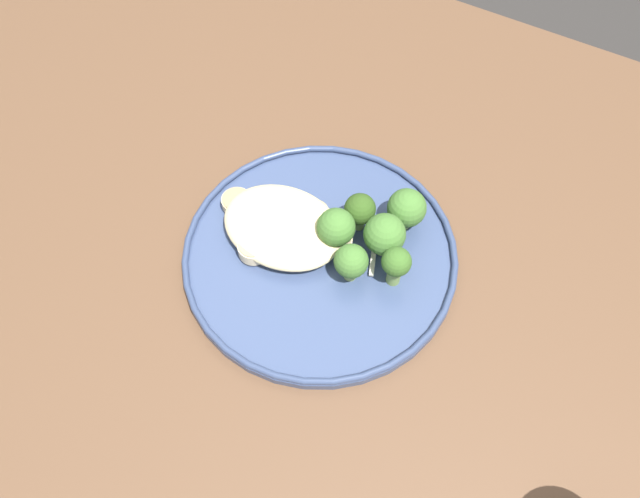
{
  "coord_description": "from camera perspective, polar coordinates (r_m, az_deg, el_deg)",
  "views": [
    {
      "loc": [
        0.12,
        -0.26,
        1.32
      ],
      "look_at": [
        -0.04,
        0.03,
        0.76
      ],
      "focal_mm": 35.15,
      "sensor_mm": 36.0,
      "label": 1
    }
  ],
  "objects": [
    {
      "name": "broccoli_floret_split_head",
      "position": [
        0.66,
        3.66,
        3.57
      ],
      "size": [
        0.03,
        0.03,
        0.05
      ],
      "color": "#7A994C",
      "rests_on": "dinner_plate"
    },
    {
      "name": "broccoli_floret_left_leaning",
      "position": [
        0.66,
        7.89,
        3.68
      ],
      "size": [
        0.04,
        0.04,
        0.05
      ],
      "color": "#7A994C",
      "rests_on": "dinner_plate"
    },
    {
      "name": "broccoli_floret_near_rim",
      "position": [
        0.64,
        1.47,
        1.97
      ],
      "size": [
        0.04,
        0.04,
        0.05
      ],
      "color": "#7A994C",
      "rests_on": "dinner_plate"
    },
    {
      "name": "seared_scallop_large_seared",
      "position": [
        0.67,
        -4.81,
        2.25
      ],
      "size": [
        0.03,
        0.03,
        0.01
      ],
      "color": "beige",
      "rests_on": "dinner_plate"
    },
    {
      "name": "dinner_plate",
      "position": [
        0.66,
        -0.0,
        -0.51
      ],
      "size": [
        0.29,
        0.29,
        0.02
      ],
      "color": "#38476B",
      "rests_on": "wooden_dining_table"
    },
    {
      "name": "seared_scallop_right_edge",
      "position": [
        0.65,
        -6.21,
        -0.13
      ],
      "size": [
        0.03,
        0.03,
        0.02
      ],
      "color": "beige",
      "rests_on": "dinner_plate"
    },
    {
      "name": "ground",
      "position": [
        1.35,
        0.84,
        -18.77
      ],
      "size": [
        6.0,
        6.0,
        0.0
      ],
      "primitive_type": "plane",
      "color": "#2D2B28"
    },
    {
      "name": "onion_sliver_curled_piece",
      "position": [
        0.68,
        6.2,
        1.72
      ],
      "size": [
        0.04,
        0.02,
        0.0
      ],
      "primitive_type": "cube",
      "rotation": [
        0.0,
        0.0,
        2.63
      ],
      "color": "silver",
      "rests_on": "dinner_plate"
    },
    {
      "name": "broccoli_floret_beside_noodles",
      "position": [
        0.62,
        3.02,
        -1.26
      ],
      "size": [
        0.04,
        0.04,
        0.05
      ],
      "color": "#89A356",
      "rests_on": "dinner_plate"
    },
    {
      "name": "broccoli_floret_front_edge",
      "position": [
        0.62,
        6.94,
        -1.35
      ],
      "size": [
        0.03,
        0.03,
        0.05
      ],
      "color": "#7A994C",
      "rests_on": "dinner_plate"
    },
    {
      "name": "seared_scallop_front_small",
      "position": [
        0.66,
        1.82,
        0.67
      ],
      "size": [
        0.03,
        0.03,
        0.01
      ],
      "color": "beige",
      "rests_on": "dinner_plate"
    },
    {
      "name": "seared_scallop_center_golden",
      "position": [
        0.69,
        -7.6,
        4.28
      ],
      "size": [
        0.03,
        0.03,
        0.01
      ],
      "color": "#E5C689",
      "rests_on": "dinner_plate"
    },
    {
      "name": "seared_scallop_half_hidden",
      "position": [
        0.68,
        -0.38,
        3.33
      ],
      "size": [
        0.03,
        0.03,
        0.01
      ],
      "color": "#DBB77A",
      "rests_on": "dinner_plate"
    },
    {
      "name": "noodle_bed",
      "position": [
        0.66,
        -3.42,
        2.05
      ],
      "size": [
        0.13,
        0.1,
        0.03
      ],
      "color": "beige",
      "rests_on": "dinner_plate"
    },
    {
      "name": "onion_sliver_short_strip",
      "position": [
        0.67,
        1.97,
        1.09
      ],
      "size": [
        0.01,
        0.04,
        0.0
      ],
      "primitive_type": "cube",
      "rotation": [
        0.0,
        0.0,
        4.88
      ],
      "color": "silver",
      "rests_on": "dinner_plate"
    },
    {
      "name": "wooden_dining_table",
      "position": [
        0.72,
        1.51,
        -7.46
      ],
      "size": [
        1.4,
        1.0,
        0.74
      ],
      "color": "brown",
      "rests_on": "ground"
    },
    {
      "name": "broccoli_floret_right_tilted",
      "position": [
        0.64,
        5.89,
        1.31
      ],
      "size": [
        0.04,
        0.04,
        0.06
      ],
      "color": "#7A994C",
      "rests_on": "dinner_plate"
    },
    {
      "name": "onion_sliver_long_sliver",
      "position": [
        0.66,
        4.92,
        -0.31
      ],
      "size": [
        0.02,
        0.05,
        0.0
      ],
      "primitive_type": "cube",
      "rotation": [
        0.0,
        0.0,
        5.08
      ],
      "color": "silver",
      "rests_on": "dinner_plate"
    }
  ]
}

